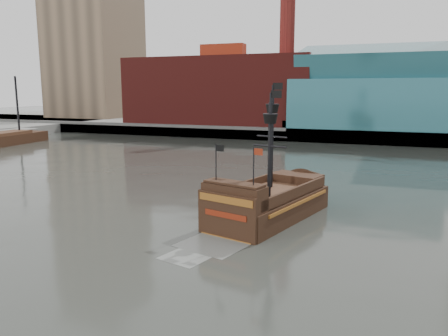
% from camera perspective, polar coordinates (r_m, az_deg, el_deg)
% --- Properties ---
extents(ground, '(400.00, 400.00, 0.00)m').
position_cam_1_polar(ground, '(27.72, -11.55, -10.99)').
color(ground, '#242621').
rests_on(ground, ground).
extents(promenade_far, '(220.00, 60.00, 2.00)m').
position_cam_1_polar(promenade_far, '(114.91, 13.90, 5.39)').
color(promenade_far, slate).
rests_on(promenade_far, ground).
extents(seawall, '(220.00, 1.00, 2.60)m').
position_cam_1_polar(seawall, '(85.80, 11.41, 4.18)').
color(seawall, '#4C4C49').
rests_on(seawall, ground).
extents(skyline, '(149.00, 45.00, 62.00)m').
position_cam_1_polar(skyline, '(107.63, 16.81, 17.54)').
color(skyline, '#7D644B').
rests_on(skyline, promenade_far).
extents(pirate_ship, '(8.11, 15.64, 11.23)m').
position_cam_1_polar(pirate_ship, '(34.23, 5.81, -4.95)').
color(pirate_ship, black).
rests_on(pirate_ship, ground).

